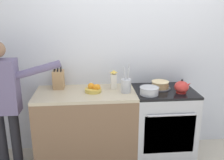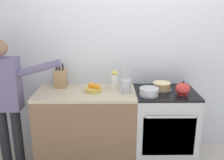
% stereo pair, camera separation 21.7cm
% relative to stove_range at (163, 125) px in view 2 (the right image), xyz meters
% --- Properties ---
extents(wall_back, '(8.00, 0.04, 2.60)m').
position_rel_stove_range_xyz_m(wall_back, '(-0.29, 0.32, 0.85)').
color(wall_back, silver).
rests_on(wall_back, ground_plane).
extents(counter_cabinet, '(1.18, 0.60, 0.89)m').
position_rel_stove_range_xyz_m(counter_cabinet, '(-0.95, 0.00, -0.00)').
color(counter_cabinet, brown).
rests_on(counter_cabinet, ground_plane).
extents(stove_range, '(0.72, 0.63, 0.89)m').
position_rel_stove_range_xyz_m(stove_range, '(0.00, 0.00, 0.00)').
color(stove_range, '#B7BABF').
rests_on(stove_range, ground_plane).
extents(layer_cake, '(0.26, 0.26, 0.09)m').
position_rel_stove_range_xyz_m(layer_cake, '(-0.04, 0.06, 0.49)').
color(layer_cake, '#4C4C51').
rests_on(layer_cake, stove_range).
extents(tea_kettle, '(0.20, 0.17, 0.16)m').
position_rel_stove_range_xyz_m(tea_kettle, '(0.17, -0.11, 0.51)').
color(tea_kettle, red).
rests_on(tea_kettle, stove_range).
extents(mixing_bowl, '(0.22, 0.22, 0.09)m').
position_rel_stove_range_xyz_m(mixing_bowl, '(-0.22, -0.14, 0.49)').
color(mixing_bowl, '#B7BABF').
rests_on(mixing_bowl, stove_range).
extents(knife_block, '(0.13, 0.16, 0.31)m').
position_rel_stove_range_xyz_m(knife_block, '(-1.28, 0.19, 0.56)').
color(knife_block, tan).
rests_on(knife_block, counter_cabinet).
extents(utensil_crock, '(0.12, 0.12, 0.35)m').
position_rel_stove_range_xyz_m(utensil_crock, '(-0.47, -0.04, 0.53)').
color(utensil_crock, '#B7BABF').
rests_on(utensil_crock, counter_cabinet).
extents(fruit_bowl, '(0.19, 0.19, 0.10)m').
position_rel_stove_range_xyz_m(fruit_bowl, '(-0.85, 0.00, 0.48)').
color(fruit_bowl, gold).
rests_on(fruit_bowl, counter_cabinet).
extents(milk_carton, '(0.07, 0.07, 0.23)m').
position_rel_stove_range_xyz_m(milk_carton, '(-0.61, 0.10, 0.56)').
color(milk_carton, white).
rests_on(milk_carton, counter_cabinet).
extents(person_baker, '(0.89, 0.20, 1.52)m').
position_rel_stove_range_xyz_m(person_baker, '(-1.83, -0.13, 0.45)').
color(person_baker, black).
rests_on(person_baker, ground_plane).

